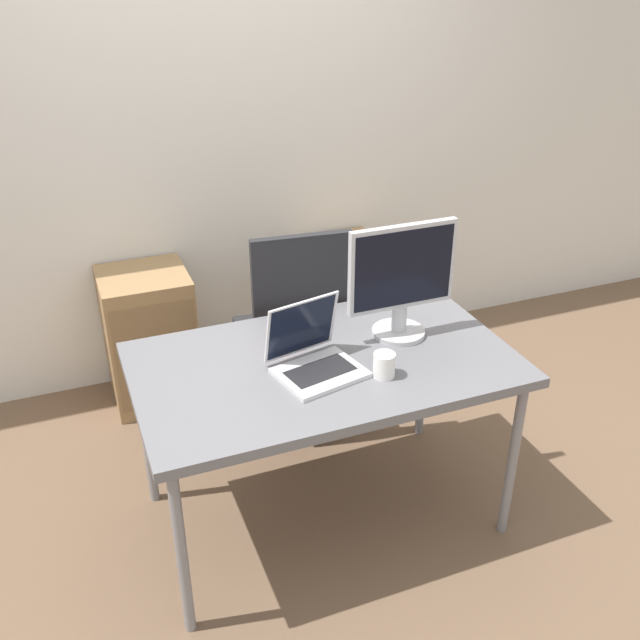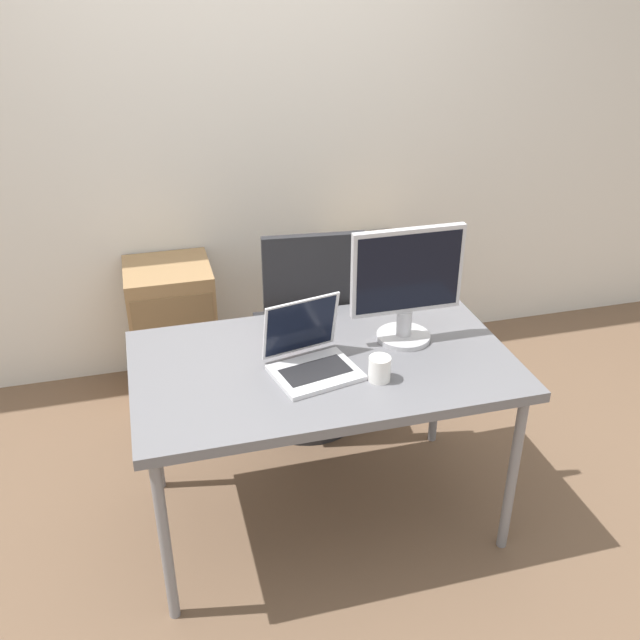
% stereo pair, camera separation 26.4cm
% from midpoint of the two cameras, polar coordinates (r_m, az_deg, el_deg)
% --- Properties ---
extents(ground_plane, '(14.00, 14.00, 0.00)m').
position_cam_midpoint_polar(ground_plane, '(3.15, 2.69, -15.30)').
color(ground_plane, brown).
extents(wall_back, '(10.00, 0.05, 2.60)m').
position_cam_midpoint_polar(wall_back, '(3.76, -3.55, 14.79)').
color(wall_back, silver).
rests_on(wall_back, ground_plane).
extents(desk, '(1.43, 0.84, 0.77)m').
position_cam_midpoint_polar(desk, '(2.71, 3.03, -4.28)').
color(desk, slate).
rests_on(desk, ground_plane).
extents(office_chair, '(0.56, 0.58, 1.08)m').
position_cam_midpoint_polar(office_chair, '(3.44, 1.24, -2.59)').
color(office_chair, '#232326').
rests_on(office_chair, ground_plane).
extents(cabinet_left, '(0.43, 0.43, 0.71)m').
position_cam_midpoint_polar(cabinet_left, '(3.81, -9.74, -0.72)').
color(cabinet_left, '#99754C').
rests_on(cabinet_left, ground_plane).
extents(cabinet_right, '(0.43, 0.43, 0.71)m').
position_cam_midpoint_polar(cabinet_right, '(4.02, 5.59, 1.19)').
color(cabinet_right, '#99754C').
rests_on(cabinet_right, ground_plane).
extents(laptop_center, '(0.34, 0.34, 0.25)m').
position_cam_midpoint_polar(laptop_center, '(2.60, 2.15, -3.02)').
color(laptop_center, silver).
rests_on(laptop_center, desk).
extents(monitor, '(0.44, 0.21, 0.46)m').
position_cam_midpoint_polar(monitor, '(2.75, 9.70, 2.75)').
color(monitor, '#B7B7BC').
rests_on(monitor, desk).
extents(coffee_cup_white, '(0.08, 0.08, 0.09)m').
position_cam_midpoint_polar(coffee_cup_white, '(2.56, 7.75, -3.97)').
color(coffee_cup_white, white).
rests_on(coffee_cup_white, desk).
extents(coffee_cup_brown, '(0.09, 0.09, 0.11)m').
position_cam_midpoint_polar(coffee_cup_brown, '(2.78, 0.50, -0.74)').
color(coffee_cup_brown, maroon).
rests_on(coffee_cup_brown, desk).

